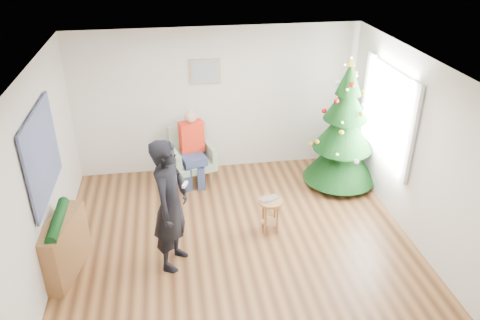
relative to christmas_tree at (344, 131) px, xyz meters
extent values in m
plane|color=brown|center=(-2.00, -1.53, -1.02)|extent=(5.00, 5.00, 0.00)
plane|color=white|center=(-2.00, -1.53, 1.58)|extent=(5.00, 5.00, 0.00)
plane|color=silver|center=(-2.00, 0.97, 0.28)|extent=(5.00, 0.00, 5.00)
plane|color=silver|center=(-2.00, -4.03, 0.28)|extent=(5.00, 0.00, 5.00)
plane|color=silver|center=(-4.50, -1.53, 0.28)|extent=(0.00, 5.00, 5.00)
plane|color=silver|center=(0.50, -1.53, 0.28)|extent=(0.00, 5.00, 5.00)
cube|color=white|center=(0.47, -0.53, 0.48)|extent=(0.04, 1.30, 1.40)
cube|color=white|center=(0.44, -1.28, 0.48)|extent=(0.05, 0.25, 1.50)
cube|color=white|center=(0.44, 0.22, 0.48)|extent=(0.05, 0.25, 1.50)
cylinder|color=#3F2816|center=(0.00, 0.00, -0.87)|extent=(0.10, 0.10, 0.29)
cone|color=black|center=(0.00, 0.00, -0.49)|extent=(1.25, 1.25, 0.82)
cone|color=black|center=(0.00, 0.00, 0.04)|extent=(1.00, 1.00, 0.72)
cone|color=black|center=(0.00, 0.00, 0.52)|extent=(0.73, 0.73, 0.62)
cone|color=black|center=(0.00, 0.00, 0.90)|extent=(0.42, 0.42, 0.53)
cone|color=gold|center=(0.00, 0.00, 1.17)|extent=(0.13, 0.13, 0.13)
cylinder|color=brown|center=(-1.49, -1.18, -0.51)|extent=(0.35, 0.35, 0.04)
cylinder|color=brown|center=(-1.49, -1.18, -0.86)|extent=(0.26, 0.26, 0.02)
imported|color=silver|center=(-1.49, -1.18, -0.48)|extent=(0.34, 0.28, 0.02)
cube|color=gray|center=(-2.51, 0.47, -0.67)|extent=(0.82, 0.78, 0.12)
cube|color=gray|center=(-2.58, 0.76, -0.33)|extent=(0.69, 0.28, 0.60)
cube|color=gray|center=(-2.82, 0.40, -0.51)|extent=(0.23, 0.54, 0.30)
cube|color=gray|center=(-2.20, 0.55, -0.51)|extent=(0.23, 0.54, 0.30)
cube|color=navy|center=(-2.51, 0.40, -0.54)|extent=(0.48, 0.49, 0.14)
cube|color=red|center=(-2.51, 0.61, -0.21)|extent=(0.45, 0.31, 0.55)
sphere|color=tan|center=(-2.51, 0.59, 0.17)|extent=(0.21, 0.21, 0.21)
imported|color=black|center=(-2.92, -1.68, -0.10)|extent=(0.67, 0.79, 1.84)
cube|color=white|center=(-2.72, -1.71, 0.21)|extent=(0.09, 0.13, 0.04)
cube|color=brown|center=(-4.33, -1.64, -0.62)|extent=(0.51, 1.04, 0.80)
cylinder|color=black|center=(-4.33, -1.64, -0.20)|extent=(0.14, 0.90, 0.14)
cube|color=black|center=(-4.46, -1.23, 0.53)|extent=(0.03, 1.50, 1.15)
cube|color=tan|center=(-2.20, 0.94, 0.83)|extent=(0.52, 0.03, 0.42)
cube|color=gray|center=(-2.20, 0.92, 0.83)|extent=(0.44, 0.02, 0.34)
camera|label=1|loc=(-2.83, -6.76, 3.20)|focal=35.00mm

